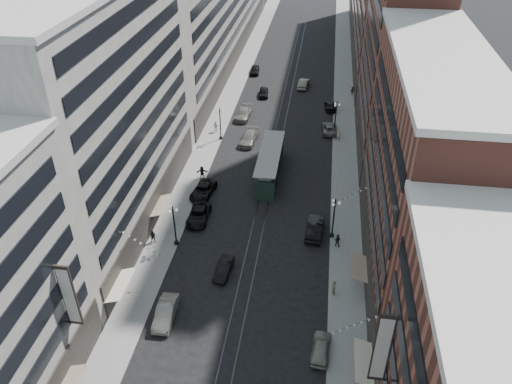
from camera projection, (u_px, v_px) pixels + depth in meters
The scene contains 33 objects.
ground at pixel (280, 129), 85.01m from camera, with size 220.00×220.00×0.00m, color black.
sidewalk_west at pixel (227, 102), 94.44m from camera, with size 4.00×180.00×0.15m, color gray.
sidewalk_east at pixel (344, 108), 91.90m from camera, with size 4.00×180.00×0.15m, color gray.
rail_west at pixel (281, 105), 93.29m from camera, with size 0.12×180.00×0.02m, color #2D2D33.
rail_east at pixel (289, 105), 93.13m from camera, with size 0.12×180.00×0.02m, color #2D2D33.
building_west_mid at pixel (111, 116), 56.97m from camera, with size 8.00×36.00×28.00m, color #ACA799.
building_east_mid at pixel (419, 176), 50.07m from camera, with size 8.00×30.00×24.00m, color brown.
building_east_tower at pixel (405, 12), 68.01m from camera, with size 8.00×26.00×42.00m, color brown.
lamppost_sw_far at pixel (174, 224), 58.07m from camera, with size 1.03×1.14×5.52m.
lamppost_sw_mid at pixel (220, 122), 80.23m from camera, with size 1.03×1.14×5.52m.
lamppost_se_far at pixel (334, 217), 59.23m from camera, with size 1.03×1.14×5.52m.
lamppost_se_mid at pixel (336, 116), 82.21m from camera, with size 1.03×1.14×5.52m.
streetcar at pixel (270, 165), 71.88m from camera, with size 3.02×13.66×3.78m.
car_1 at pixel (166, 313), 49.82m from camera, with size 1.73×4.95×1.63m, color gray.
car_2 at pixel (199, 215), 63.48m from camera, with size 2.49×5.40×1.50m, color black.
car_4 at pixel (321, 348), 46.37m from camera, with size 1.71×4.26×1.45m, color gray.
car_5 at pixel (224, 269), 55.31m from camera, with size 1.46×4.19×1.38m, color black.
pedestrian_2 at pixel (153, 237), 59.43m from camera, with size 0.84×0.46×1.73m, color black.
pedestrian_4 at pixel (334, 287), 52.38m from camera, with size 1.07×0.49×1.82m, color beige.
car_7 at pixel (203, 190), 68.15m from camera, with size 2.51×5.45×1.51m, color black.
car_8 at pixel (244, 114), 88.24m from camera, with size 2.34×5.75×1.67m, color slate.
car_9 at pixel (255, 70), 106.50m from camera, with size 1.83×4.55×1.55m, color black.
car_10 at pixel (315, 228), 61.07m from camera, with size 1.89×5.41×1.78m, color black.
car_11 at pixel (330, 128), 83.76m from camera, with size 2.38×5.15×1.43m, color slate.
car_12 at pixel (330, 106), 91.38m from camera, with size 1.95×4.79×1.39m, color black.
car_13 at pixel (264, 92), 96.46m from camera, with size 1.73×4.31×1.47m, color black.
car_14 at pixel (303, 84), 99.90m from camera, with size 1.77×5.07×1.67m, color gray.
pedestrian_5 at pixel (202, 172), 71.47m from camera, with size 1.71×0.49×1.84m, color black.
pedestrian_6 at pixel (216, 126), 83.52m from camera, with size 1.08×0.49×1.85m, color beige.
pedestrian_7 at pixel (337, 240), 58.94m from camera, with size 0.81×0.44×1.67m, color black.
pedestrian_8 at pixel (338, 134), 81.25m from camera, with size 0.63×0.42×1.74m, color beige.
pedestrian_9 at pixel (352, 91), 96.32m from camera, with size 1.11×0.46×1.71m, color black.
car_extra_0 at pixel (249, 138), 80.63m from camera, with size 2.32×5.71×1.66m, color slate.
Camera 1 is at (6.63, -16.26, 38.70)m, focal length 35.00 mm.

